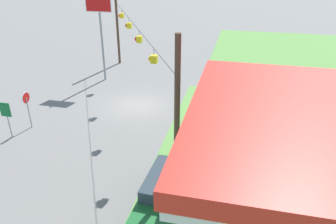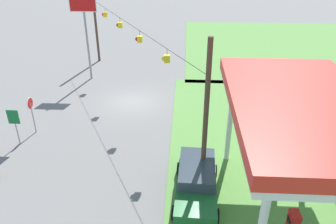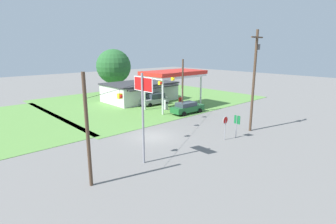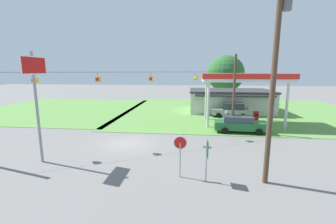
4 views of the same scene
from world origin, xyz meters
name	(u,v)px [view 4 (image 4 of 4)]	position (x,y,z in m)	size (l,w,h in m)	color
ground_plane	(128,143)	(0.00, 0.00, 0.00)	(160.00, 160.00, 0.00)	slate
grass_verge_station_corner	(243,111)	(13.25, 17.20, 0.02)	(36.00, 28.00, 0.04)	#5B8E42
grass_verge_opposite_corner	(61,109)	(-16.00, 16.00, 0.02)	(24.00, 24.00, 0.04)	#5B8E42
gas_station_canopy	(244,78)	(11.25, 8.58, 5.33)	(9.57, 5.54, 5.86)	silver
gas_station_store	(230,100)	(11.12, 17.18, 1.66)	(12.16, 8.53, 3.29)	silver
fuel_pump_near	(228,117)	(9.66, 8.58, 0.73)	(0.71, 0.56, 1.53)	gray
fuel_pump_far	(256,118)	(12.85, 8.58, 0.73)	(0.71, 0.56, 1.53)	gray
car_at_pumps_front	(240,124)	(10.27, 4.69, 0.89)	(5.26, 2.28, 1.69)	#1E602D
car_at_pumps_rear	(231,110)	(10.64, 12.47, 0.99)	(5.02, 2.33, 1.96)	#9E9EA3
stop_sign_roadside	(180,147)	(4.85, -5.72, 1.81)	(0.80, 0.08, 2.50)	#99999E
stop_sign_overhead	(35,85)	(-4.62, -4.53, 5.27)	(0.22, 2.29, 7.36)	gray
route_sign	(207,153)	(6.36, -6.11, 1.71)	(0.10, 0.70, 2.40)	gray
utility_pole_main	(275,70)	(9.66, -5.84, 6.19)	(2.20, 0.44, 11.14)	#4C3828
signal_span_gantry	(126,94)	(0.00, -0.01, 4.26)	(19.40, 10.24, 7.76)	#4C3828
tree_behind_station	(226,74)	(11.68, 26.71, 5.63)	(6.98, 6.98, 9.13)	#4C3828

